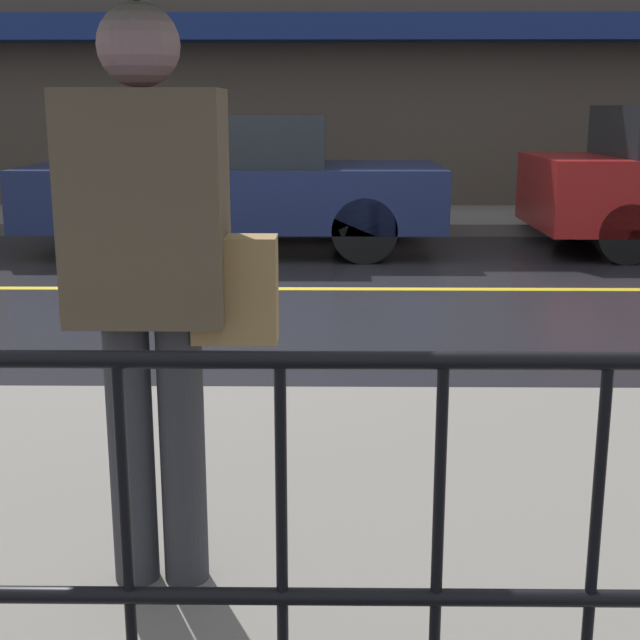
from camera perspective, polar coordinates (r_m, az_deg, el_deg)
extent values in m
plane|color=black|center=(7.75, -1.22, 1.99)|extent=(80.00, 80.00, 0.00)
cube|color=slate|center=(3.24, -4.02, -13.53)|extent=(28.00, 2.95, 0.15)
cube|color=slate|center=(12.02, -0.54, 6.46)|extent=(28.00, 2.20, 0.15)
cube|color=gold|center=(7.75, -1.22, 2.02)|extent=(25.20, 0.12, 0.01)
cube|color=navy|center=(12.80, -0.48, 18.22)|extent=(16.80, 0.55, 0.35)
cylinder|color=black|center=(1.73, -7.81, -2.54)|extent=(12.00, 0.04, 0.04)
cylinder|color=black|center=(1.93, -7.31, -17.11)|extent=(12.00, 0.04, 0.04)
cylinder|color=black|center=(1.94, -12.16, -15.68)|extent=(0.02, 0.02, 0.92)
cylinder|color=black|center=(1.90, -2.44, -16.06)|extent=(0.02, 0.02, 0.92)
cylinder|color=black|center=(1.91, 7.47, -16.00)|extent=(0.02, 0.02, 0.92)
cylinder|color=black|center=(1.97, 16.99, -15.51)|extent=(0.02, 0.02, 0.92)
cylinder|color=#333338|center=(2.71, -11.97, -8.32)|extent=(0.13, 0.13, 0.81)
cylinder|color=#333338|center=(2.68, -8.78, -8.42)|extent=(0.13, 0.13, 0.81)
cube|color=brown|center=(2.52, -11.08, 7.07)|extent=(0.44, 0.26, 0.64)
sphere|color=gray|center=(2.51, -11.54, 16.87)|extent=(0.22, 0.22, 0.22)
cylinder|color=#262628|center=(2.50, -11.46, 15.28)|extent=(0.02, 0.02, 0.72)
cube|color=#9E7A47|center=(2.52, -5.48, 1.97)|extent=(0.24, 0.12, 0.30)
cube|color=#19234C|center=(9.87, -5.43, 7.97)|extent=(4.46, 1.88, 0.65)
cube|color=#1E2328|center=(9.86, -6.55, 11.35)|extent=(2.32, 1.73, 0.53)
cylinder|color=black|center=(10.68, 2.53, 6.96)|extent=(0.67, 0.22, 0.67)
cylinder|color=black|center=(9.03, 2.85, 5.76)|extent=(0.67, 0.22, 0.67)
cylinder|color=black|center=(10.94, -12.20, 6.83)|extent=(0.67, 0.22, 0.67)
cylinder|color=black|center=(9.35, -14.42, 5.62)|extent=(0.67, 0.22, 0.67)
cylinder|color=black|center=(11.10, 16.31, 6.54)|extent=(0.61, 0.22, 0.61)
cylinder|color=black|center=(9.49, 19.00, 5.26)|extent=(0.61, 0.22, 0.61)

